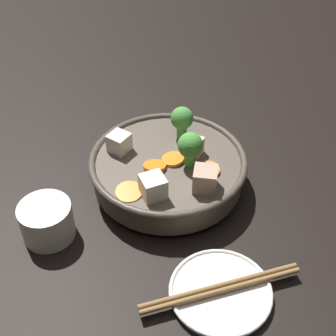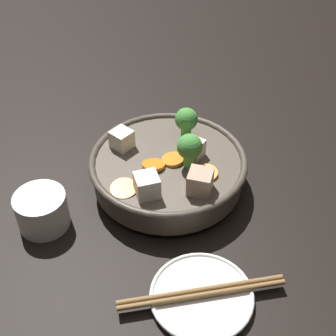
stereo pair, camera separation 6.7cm
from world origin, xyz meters
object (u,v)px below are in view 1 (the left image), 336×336
side_saucer (220,292)px  stirfry_bowl (168,167)px  tea_cup (47,221)px  chopsticks_pair (221,288)px

side_saucer → stirfry_bowl: bearing=-65.6°
stirfry_bowl → tea_cup: stirfry_bowl is taller
stirfry_bowl → tea_cup: (0.17, 0.13, -0.01)m
stirfry_bowl → side_saucer: size_ratio=1.86×
chopsticks_pair → tea_cup: bearing=-16.6°
side_saucer → chopsticks_pair: (-0.00, -0.00, 0.01)m
stirfry_bowl → chopsticks_pair: bearing=114.4°
stirfry_bowl → side_saucer: 0.23m
stirfry_bowl → side_saucer: stirfry_bowl is taller
tea_cup → chopsticks_pair: bearing=163.4°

